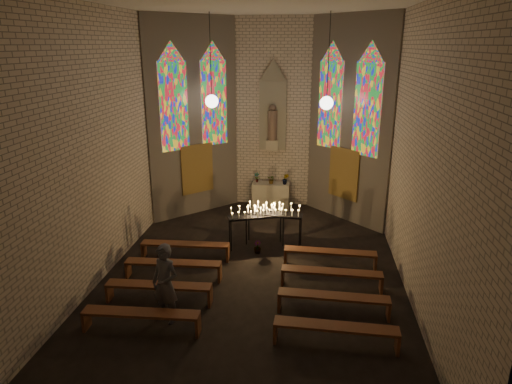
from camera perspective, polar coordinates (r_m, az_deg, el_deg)
floor at (r=12.65m, az=-0.41°, el=-10.43°), size 12.00×12.00×0.00m
room at (r=14.66m, az=1.26°, el=8.94°), size 8.22×12.43×7.00m
altar at (r=17.44m, az=1.87°, el=-0.46°), size 1.40×0.60×1.00m
flower_vase_left at (r=17.35m, az=0.10°, el=1.83°), size 0.22×0.17×0.37m
flower_vase_center at (r=17.19m, az=1.96°, el=1.59°), size 0.37×0.35×0.33m
flower_vase_right at (r=17.10m, az=3.70°, el=1.64°), size 0.25×0.21×0.43m
aisle_flower_pot at (r=13.85m, az=0.17°, el=-6.89°), size 0.29×0.29×0.39m
votive_stand_left at (r=13.93m, az=0.05°, el=-2.70°), size 1.78×0.96×1.28m
votive_stand_right at (r=14.05m, az=2.24°, el=-2.42°), size 1.82×0.61×1.31m
pew_left_0 at (r=13.58m, az=-8.84°, el=-6.69°), size 2.59×0.45×0.49m
pew_right_0 at (r=13.13m, az=9.24°, el=-7.61°), size 2.59×0.45×0.49m
pew_left_1 at (r=12.55m, az=-10.31°, el=-8.95°), size 2.59×0.45×0.49m
pew_right_1 at (r=12.06m, az=9.43°, el=-10.07°), size 2.59×0.45×0.49m
pew_left_2 at (r=11.55m, az=-12.06°, el=-11.59°), size 2.59×0.45×0.49m
pew_right_2 at (r=11.01m, az=9.66°, el=-13.00°), size 2.59×0.45×0.49m
pew_left_3 at (r=10.59m, az=-14.17°, el=-14.72°), size 2.59×0.45×0.49m
pew_right_3 at (r=10.00m, az=9.94°, el=-16.53°), size 2.59×0.45×0.49m
visitor at (r=10.58m, az=-11.26°, el=-11.16°), size 0.80×0.67×1.87m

